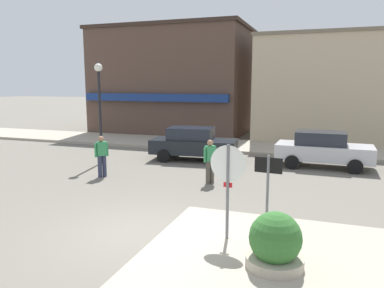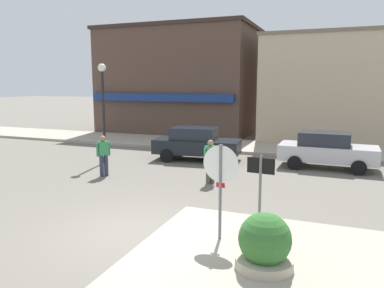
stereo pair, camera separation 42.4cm
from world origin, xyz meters
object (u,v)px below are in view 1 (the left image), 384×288
(parked_car_second, at_px, (323,149))
(pedestrian_crossing_far, at_px, (102,155))
(one_way_sign, at_px, (268,190))
(lamp_post, at_px, (100,98))
(stop_sign, at_px, (228,179))
(planter, at_px, (275,246))
(pedestrian_crossing_near, at_px, (210,160))
(parked_car_nearest, at_px, (193,143))

(parked_car_second, xyz_separation_m, pedestrian_crossing_far, (-8.09, -4.66, 0.06))
(one_way_sign, height_order, pedestrian_crossing_far, one_way_sign)
(lamp_post, bearing_deg, parked_car_second, 14.24)
(stop_sign, relative_size, planter, 1.88)
(lamp_post, distance_m, pedestrian_crossing_near, 6.32)
(stop_sign, relative_size, pedestrian_crossing_near, 1.43)
(lamp_post, xyz_separation_m, parked_car_second, (9.56, 2.42, -2.15))
(pedestrian_crossing_near, bearing_deg, lamp_post, 162.83)
(lamp_post, relative_size, parked_car_second, 1.12)
(lamp_post, distance_m, parked_car_nearest, 4.76)
(planter, xyz_separation_m, pedestrian_crossing_near, (-3.06, 5.92, 0.31))
(stop_sign, relative_size, parked_car_nearest, 0.55)
(parked_car_second, bearing_deg, lamp_post, -165.76)
(planter, bearing_deg, lamp_post, 138.73)
(pedestrian_crossing_far, bearing_deg, pedestrian_crossing_near, 6.41)
(parked_car_second, bearing_deg, pedestrian_crossing_far, -150.05)
(one_way_sign, distance_m, planter, 1.36)
(parked_car_nearest, relative_size, pedestrian_crossing_near, 2.58)
(stop_sign, relative_size, pedestrian_crossing_far, 1.43)
(planter, relative_size, pedestrian_crossing_near, 0.76)
(parked_car_second, bearing_deg, pedestrian_crossing_near, -132.64)
(parked_car_nearest, bearing_deg, lamp_post, -151.55)
(stop_sign, height_order, parked_car_nearest, stop_sign)
(stop_sign, height_order, one_way_sign, stop_sign)
(stop_sign, distance_m, lamp_post, 10.21)
(one_way_sign, xyz_separation_m, lamp_post, (-8.44, 6.61, 1.63))
(one_way_sign, distance_m, lamp_post, 10.84)
(parked_car_nearest, xyz_separation_m, parked_car_second, (5.82, 0.40, 0.00))
(planter, height_order, pedestrian_crossing_near, pedestrian_crossing_near)
(parked_car_nearest, relative_size, parked_car_second, 1.03)
(pedestrian_crossing_far, bearing_deg, one_way_sign, -32.09)
(stop_sign, bearing_deg, pedestrian_crossing_near, 110.85)
(pedestrian_crossing_near, bearing_deg, one_way_sign, -60.55)
(lamp_post, xyz_separation_m, pedestrian_crossing_near, (5.70, -1.76, -2.09))
(one_way_sign, bearing_deg, planter, -73.53)
(planter, height_order, pedestrian_crossing_far, pedestrian_crossing_far)
(planter, distance_m, lamp_post, 11.89)
(one_way_sign, height_order, lamp_post, lamp_post)
(planter, xyz_separation_m, parked_car_nearest, (-5.02, 9.71, 0.25))
(pedestrian_crossing_near, bearing_deg, planter, -62.70)
(parked_car_nearest, bearing_deg, stop_sign, -66.23)
(one_way_sign, bearing_deg, parked_car_nearest, 118.55)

